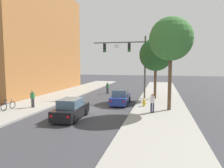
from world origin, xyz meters
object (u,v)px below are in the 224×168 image
object	(u,v)px
car_following_black	(71,110)
fire_hydrant	(144,103)
pedestrian_crossing_road	(108,87)
pedestrian_sidewalk_right_walker	(152,102)
car_lead_blue	(120,98)
pedestrian_sidewalk_left_walker	(33,98)
bicycle_leaning	(8,106)
traffic_signal_mast	(130,56)
street_tree_second	(156,55)
street_tree_nearest	(171,39)

from	to	relation	value
car_following_black	fire_hydrant	size ratio (longest dim) A/B	5.98
pedestrian_crossing_road	pedestrian_sidewalk_right_walker	xyz separation A→B (m)	(6.89, -11.08, 0.15)
car_lead_blue	car_following_black	bearing A→B (deg)	-112.20
pedestrian_sidewalk_left_walker	bicycle_leaning	size ratio (longest dim) A/B	0.93
pedestrian_sidewalk_right_walker	fire_hydrant	world-z (taller)	pedestrian_sidewalk_right_walker
traffic_signal_mast	pedestrian_sidewalk_left_walker	world-z (taller)	traffic_signal_mast
pedestrian_sidewalk_left_walker	fire_hydrant	size ratio (longest dim) A/B	2.28
street_tree_second	car_following_black	bearing A→B (deg)	-121.08
car_lead_blue	pedestrian_sidewalk_right_walker	size ratio (longest dim) A/B	2.62
street_tree_second	bicycle_leaning	bearing A→B (deg)	-143.72
pedestrian_sidewalk_right_walker	car_lead_blue	bearing A→B (deg)	132.97
bicycle_leaning	fire_hydrant	bearing A→B (deg)	20.97
car_lead_blue	pedestrian_sidewalk_left_walker	xyz separation A→B (m)	(-7.79, -4.19, 0.34)
car_following_black	street_tree_second	world-z (taller)	street_tree_second
street_tree_nearest	pedestrian_sidewalk_right_walker	bearing A→B (deg)	-133.55
car_following_black	car_lead_blue	bearing A→B (deg)	67.80
pedestrian_sidewalk_left_walker	bicycle_leaning	bearing A→B (deg)	-135.04
pedestrian_sidewalk_left_walker	street_tree_nearest	bearing A→B (deg)	8.59
bicycle_leaning	street_tree_nearest	bearing A→B (deg)	13.52
bicycle_leaning	street_tree_nearest	xyz separation A→B (m)	(14.27, 3.43, 5.95)
traffic_signal_mast	street_tree_second	bearing A→B (deg)	1.80
fire_hydrant	street_tree_second	size ratio (longest dim) A/B	0.10
traffic_signal_mast	bicycle_leaning	distance (m)	14.30
bicycle_leaning	pedestrian_crossing_road	bearing A→B (deg)	65.43
car_lead_blue	street_tree_second	distance (m)	6.94
pedestrian_sidewalk_left_walker	bicycle_leaning	world-z (taller)	pedestrian_sidewalk_left_walker
traffic_signal_mast	car_lead_blue	xyz separation A→B (m)	(-0.44, -3.62, -4.62)
pedestrian_crossing_road	street_tree_nearest	size ratio (longest dim) A/B	0.20
pedestrian_crossing_road	bicycle_leaning	bearing A→B (deg)	-114.57
bicycle_leaning	street_tree_second	size ratio (longest dim) A/B	0.24
traffic_signal_mast	bicycle_leaning	xyz separation A→B (m)	(-9.74, -9.32, -4.80)
pedestrian_crossing_road	bicycle_leaning	distance (m)	14.29
traffic_signal_mast	street_tree_second	distance (m)	3.09
car_following_black	pedestrian_sidewalk_right_walker	world-z (taller)	pedestrian_sidewalk_right_walker
car_lead_blue	fire_hydrant	xyz separation A→B (m)	(2.61, -1.13, -0.22)
street_tree_second	pedestrian_sidewalk_left_walker	bearing A→B (deg)	-145.06
fire_hydrant	street_tree_second	bearing A→B (deg)	79.36
pedestrian_crossing_road	street_tree_nearest	world-z (taller)	street_tree_nearest
car_lead_blue	street_tree_nearest	distance (m)	7.95
traffic_signal_mast	pedestrian_sidewalk_right_walker	size ratio (longest dim) A/B	4.57
car_following_black	fire_hydrant	bearing A→B (deg)	45.86
street_tree_nearest	street_tree_second	bearing A→B (deg)	103.58
traffic_signal_mast	fire_hydrant	bearing A→B (deg)	-65.35
pedestrian_sidewalk_left_walker	fire_hydrant	bearing A→B (deg)	16.39
pedestrian_sidewalk_left_walker	fire_hydrant	distance (m)	10.86
traffic_signal_mast	street_tree_second	xyz separation A→B (m)	(3.09, 0.10, 0.06)
fire_hydrant	street_tree_nearest	size ratio (longest dim) A/B	0.09
car_lead_blue	fire_hydrant	distance (m)	2.86
car_following_black	pedestrian_sidewalk_left_walker	bearing A→B (deg)	154.73
bicycle_leaning	traffic_signal_mast	bearing A→B (deg)	43.74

